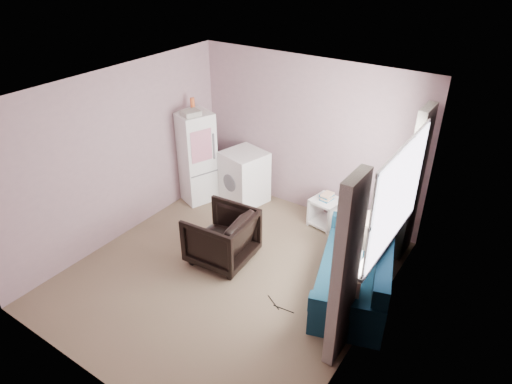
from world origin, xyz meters
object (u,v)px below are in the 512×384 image
armchair (221,234)px  fridge (196,156)px  sofa (358,274)px  washing_machine (244,176)px  side_table (326,210)px

armchair → fridge: bearing=-133.4°
fridge → sofa: size_ratio=0.88×
washing_machine → side_table: 1.50m
washing_machine → side_table: bearing=17.5°
armchair → side_table: 1.79m
armchair → sofa: armchair is taller
armchair → washing_machine: (-0.68, 1.50, 0.05)m
washing_machine → fridge: bearing=-138.9°
armchair → washing_machine: washing_machine is taller
washing_machine → sofa: size_ratio=0.45×
sofa → armchair: bearing=175.5°
fridge → side_table: size_ratio=3.09×
fridge → armchair: bearing=-18.4°
sofa → washing_machine: bearing=139.6°
washing_machine → sofa: bearing=-9.3°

